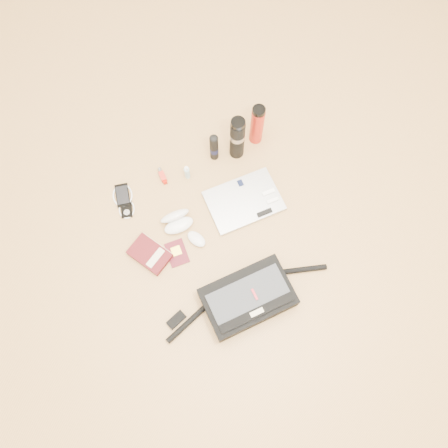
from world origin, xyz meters
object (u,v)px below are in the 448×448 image
object	(u,v)px
laptop	(244,201)
messenger_bag	(247,298)
book	(150,254)
thermos_black	(237,138)
thermos_red	(257,125)

from	to	relation	value
laptop	messenger_bag	bearing A→B (deg)	-112.65
messenger_bag	book	world-z (taller)	messenger_bag
messenger_bag	laptop	bearing A→B (deg)	65.50
messenger_bag	book	size ratio (longest dim) A/B	3.66
book	thermos_black	distance (m)	0.70
messenger_bag	thermos_red	bearing A→B (deg)	60.92
laptop	thermos_red	distance (m)	0.39
thermos_black	thermos_red	distance (m)	0.13
laptop	thermos_black	distance (m)	0.31
messenger_bag	laptop	size ratio (longest dim) A/B	2.14
messenger_bag	book	xyz separation A→B (m)	(-0.29, 0.41, -0.03)
laptop	thermos_black	xyz separation A→B (m)	(0.11, 0.26, 0.13)
messenger_bag	thermos_red	xyz separation A→B (m)	(0.47, 0.71, 0.08)
messenger_bag	laptop	xyz separation A→B (m)	(0.24, 0.43, -0.04)
laptop	thermos_red	size ratio (longest dim) A/B	1.45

